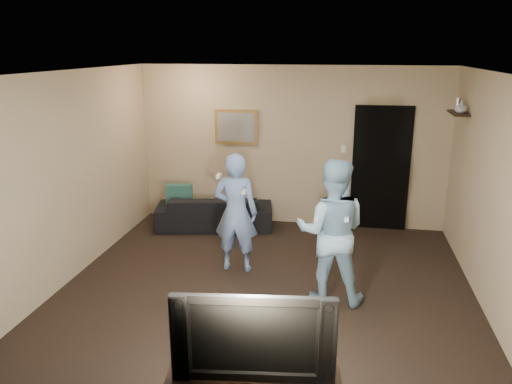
% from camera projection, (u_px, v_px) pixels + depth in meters
% --- Properties ---
extents(ground, '(5.00, 5.00, 0.00)m').
position_uv_depth(ground, '(266.00, 289.00, 6.14)').
color(ground, black).
rests_on(ground, ground).
extents(ceiling, '(5.00, 5.00, 0.04)m').
position_uv_depth(ceiling, '(267.00, 72.00, 5.41)').
color(ceiling, silver).
rests_on(ceiling, wall_back).
extents(wall_back, '(5.00, 0.04, 2.60)m').
position_uv_depth(wall_back, '(291.00, 147.00, 8.14)').
color(wall_back, tan).
rests_on(wall_back, ground).
extents(wall_front, '(5.00, 0.04, 2.60)m').
position_uv_depth(wall_front, '(209.00, 285.00, 3.41)').
color(wall_front, tan).
rests_on(wall_front, ground).
extents(wall_left, '(0.04, 5.00, 2.60)m').
position_uv_depth(wall_left, '(68.00, 178.00, 6.20)').
color(wall_left, tan).
rests_on(wall_left, ground).
extents(wall_right, '(0.04, 5.00, 2.60)m').
position_uv_depth(wall_right, '(496.00, 199.00, 5.35)').
color(wall_right, tan).
rests_on(wall_right, ground).
extents(sofa, '(1.97, 1.06, 0.55)m').
position_uv_depth(sofa, '(215.00, 211.00, 8.19)').
color(sofa, black).
rests_on(sofa, ground).
extents(throw_pillow, '(0.45, 0.23, 0.43)m').
position_uv_depth(throw_pillow, '(179.00, 197.00, 8.23)').
color(throw_pillow, '#194C45').
rests_on(throw_pillow, sofa).
extents(painting_frame, '(0.72, 0.05, 0.57)m').
position_uv_depth(painting_frame, '(236.00, 127.00, 8.18)').
color(painting_frame, olive).
rests_on(painting_frame, wall_back).
extents(painting_canvas, '(0.62, 0.01, 0.47)m').
position_uv_depth(painting_canvas, '(236.00, 127.00, 8.16)').
color(painting_canvas, slate).
rests_on(painting_canvas, painting_frame).
extents(doorway, '(0.90, 0.06, 2.00)m').
position_uv_depth(doorway, '(381.00, 169.00, 7.95)').
color(doorway, black).
rests_on(doorway, ground).
extents(light_switch, '(0.08, 0.02, 0.12)m').
position_uv_depth(light_switch, '(343.00, 149.00, 7.97)').
color(light_switch, silver).
rests_on(light_switch, wall_back).
extents(wall_shelf, '(0.20, 0.60, 0.03)m').
position_uv_depth(wall_shelf, '(458.00, 113.00, 6.88)').
color(wall_shelf, black).
rests_on(wall_shelf, wall_right).
extents(shelf_vase, '(0.17, 0.17, 0.16)m').
position_uv_depth(shelf_vase, '(461.00, 107.00, 6.72)').
color(shelf_vase, '#B6B7BC').
rests_on(shelf_vase, wall_shelf).
extents(shelf_figurine, '(0.06, 0.06, 0.18)m').
position_uv_depth(shelf_figurine, '(458.00, 104.00, 6.94)').
color(shelf_figurine, '#BBBBC0').
rests_on(shelf_figurine, wall_shelf).
extents(television, '(1.21, 0.30, 0.69)m').
position_uv_depth(television, '(254.00, 331.00, 3.72)').
color(television, black).
rests_on(television, tv_console).
extents(wii_player_left, '(0.58, 0.48, 1.58)m').
position_uv_depth(wii_player_left, '(236.00, 213.00, 6.49)').
color(wii_player_left, '#7593CB').
rests_on(wii_player_left, ground).
extents(wii_player_right, '(0.82, 0.64, 1.69)m').
position_uv_depth(wii_player_right, '(331.00, 232.00, 5.67)').
color(wii_player_right, '#97C3DB').
rests_on(wii_player_right, ground).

